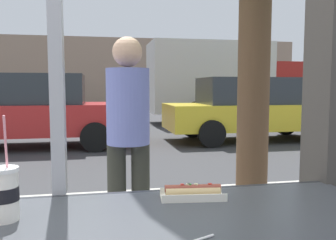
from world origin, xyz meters
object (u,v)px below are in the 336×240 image
at_px(soda_cup_right, 4,193).
at_px(parked_car_yellow, 251,109).
at_px(pedestrian, 128,131).
at_px(parked_car_red, 32,110).
at_px(box_truck, 225,81).
at_px(hotdog_tray_near, 193,192).

height_order(soda_cup_right, parked_car_yellow, parked_car_yellow).
xyz_separation_m(soda_cup_right, parked_car_yellow, (4.17, 7.49, -0.23)).
bearing_deg(parked_car_yellow, pedestrian, -121.63).
distance_m(parked_car_red, pedestrian, 6.22).
distance_m(soda_cup_right, parked_car_yellow, 8.58).
bearing_deg(box_truck, hotdog_tray_near, -110.68).
bearing_deg(box_truck, soda_cup_right, -113.01).
xyz_separation_m(soda_cup_right, box_truck, (5.12, 12.06, 0.58)).
xyz_separation_m(hotdog_tray_near, parked_car_yellow, (3.56, 7.39, -0.17)).
bearing_deg(pedestrian, soda_cup_right, -107.87).
relative_size(hotdog_tray_near, box_truck, 0.04).
bearing_deg(soda_cup_right, hotdog_tray_near, 9.18).
relative_size(hotdog_tray_near, parked_car_red, 0.05).
bearing_deg(hotdog_tray_near, soda_cup_right, -170.82).
distance_m(parked_car_yellow, pedestrian, 7.01).
xyz_separation_m(soda_cup_right, pedestrian, (0.49, 1.52, -0.01)).
height_order(soda_cup_right, pedestrian, pedestrian).
xyz_separation_m(soda_cup_right, hotdog_tray_near, (0.61, 0.10, -0.06)).
bearing_deg(pedestrian, hotdog_tray_near, -85.34).
xyz_separation_m(hotdog_tray_near, pedestrian, (-0.12, 1.43, 0.05)).
distance_m(soda_cup_right, box_truck, 13.12).
bearing_deg(box_truck, parked_car_red, -144.32).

